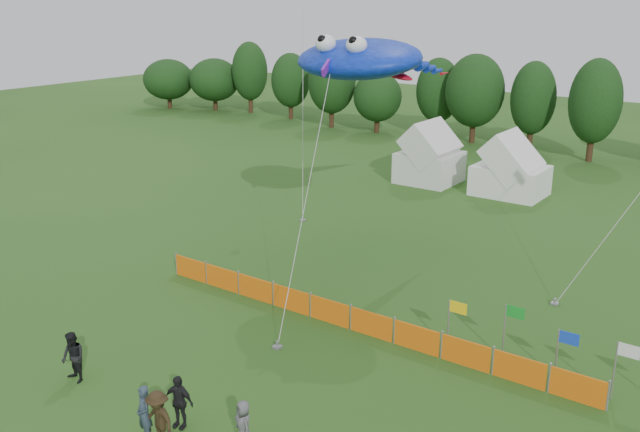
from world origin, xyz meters
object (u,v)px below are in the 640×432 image
Objects in this scene: tent_right at (511,171)px; spectator_c at (158,420)px; tent_left at (430,158)px; spectator_a at (144,414)px; stingray_kite at (365,58)px; spectator_e at (244,425)px; spectator_d at (179,401)px; spectator_b at (73,358)px; barrier_fence at (350,318)px.

spectator_c is at bearing -86.04° from tent_right.
tent_left is 5.95m from tent_right.
stingray_kite is (-2.63, 15.97, 9.14)m from spectator_a.
spectator_a is 3.02m from spectator_e.
spectator_d is (7.89, -31.42, -0.89)m from tent_left.
tent_left is at bearing 122.53° from spectator_a.
stingray_kite reaches higher than spectator_d.
spectator_e is at bearing -2.24° from spectator_d.
tent_right reaches higher than spectator_c.
spectator_b is 7.29m from spectator_e.
tent_left is 2.21× the size of spectator_a.
barrier_fence is 9.83m from spectator_a.
spectator_e is at bearing 12.37° from spectator_b.
tent_right is 31.60m from spectator_d.
spectator_a is (7.58, -32.52, -0.87)m from tent_left.
tent_right is (5.94, 0.11, -0.14)m from tent_left.
spectator_e is at bearing 40.38° from spectator_c.
tent_left is 24.28m from barrier_fence.
spectator_a is 1.18× the size of spectator_e.
stingray_kite reaches higher than spectator_a.
spectator_c is (5.24, -0.85, 0.02)m from spectator_b.
tent_right is 2.46× the size of spectator_c.
spectator_d reaches higher than spectator_e.
spectator_d is (-0.53, -8.69, 0.38)m from barrier_fence.
spectator_c is at bearing -75.85° from tent_left.
tent_right is at bearing 86.60° from stingray_kite.
barrier_fence is (2.48, -22.84, -1.12)m from tent_right.
stingray_kite reaches higher than spectator_b.
spectator_e is at bearing 48.76° from spectator_a.
tent_right is 0.26× the size of stingray_kite.
spectator_a is 0.10× the size of stingray_kite.
spectator_d is (1.94, -31.53, -0.75)m from tent_right.
barrier_fence is at bearing 130.30° from spectator_e.
tent_left reaches higher than tent_right.
tent_left is at bearing -178.99° from tent_right.
spectator_e is at bearing -77.81° from barrier_fence.
spectator_a is 0.62m from spectator_c.
tent_left is 32.41m from spectator_d.
spectator_b reaches higher than spectator_e.
barrier_fence is at bearing -69.67° from tent_left.
tent_right is 2.50× the size of spectator_b.
stingray_kite is (-5.26, 14.49, 9.28)m from spectator_e.
spectator_b is at bearing -146.91° from spectator_e.
tent_left is at bearing 92.64° from spectator_d.
stingray_kite is at bearing -93.40° from tent_right.
spectator_b reaches higher than barrier_fence.
spectator_a is at bearing -122.53° from spectator_e.
spectator_b is at bearing -95.37° from tent_right.
spectator_c is at bearing -91.29° from barrier_fence.
spectator_c is 1.06× the size of spectator_d.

